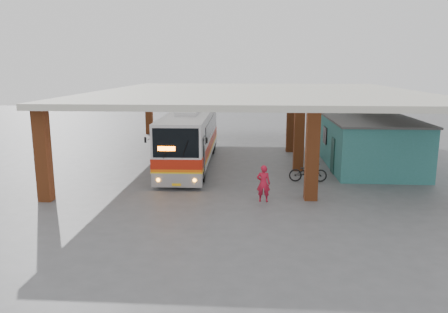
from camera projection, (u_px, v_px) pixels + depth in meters
name	position (u px, v px, depth m)	size (l,w,h in m)	color
ground	(248.00, 182.00, 23.99)	(90.00, 90.00, 0.00)	#515154
brick_columns	(271.00, 130.00, 28.34)	(20.10, 21.60, 4.35)	#9A4921
canopy_roof	(258.00, 93.00, 29.39)	(21.00, 23.00, 0.30)	beige
shop_building	(370.00, 143.00, 27.09)	(5.20, 8.20, 3.11)	#2D716A
coach_bus	(190.00, 137.00, 27.85)	(2.90, 12.53, 3.63)	silver
motorcycle	(308.00, 172.00, 23.97)	(0.72, 2.07, 1.09)	black
pedestrian	(263.00, 183.00, 20.37)	(0.64, 0.42, 1.76)	#B7162F
red_chair	(313.00, 156.00, 29.05)	(0.53, 0.53, 0.82)	#B51F13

